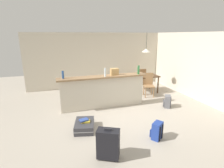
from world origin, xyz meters
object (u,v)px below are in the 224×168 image
(bottle_blue, at_px, (63,75))
(dining_chair_far_side, at_px, (141,78))
(pendant_lamp, at_px, (146,50))
(book_stack, at_px, (85,121))
(dining_chair_near_partition, at_px, (148,83))
(dining_table, at_px, (144,77))
(grocery_bag, at_px, (114,72))
(bottle_clear, at_px, (105,72))
(suitcase_flat_charcoal, at_px, (85,126))
(suitcase_upright_black, at_px, (108,144))
(backpack_blue, at_px, (157,131))
(backpack_grey, at_px, (167,102))
(bottle_green, at_px, (138,70))

(bottle_blue, height_order, dining_chair_far_side, bottle_blue)
(pendant_lamp, distance_m, book_stack, 4.02)
(dining_chair_near_partition, bearing_deg, dining_table, 82.96)
(grocery_bag, xyz_separation_m, dining_table, (1.69, 1.06, -0.57))
(bottle_clear, bearing_deg, pendant_lamp, 28.75)
(suitcase_flat_charcoal, xyz_separation_m, book_stack, (0.01, -0.01, 0.15))
(dining_table, height_order, suitcase_upright_black, dining_table)
(bottle_blue, xyz_separation_m, backpack_blue, (1.98, -2.25, -1.02))
(bottle_blue, height_order, backpack_grey, bottle_blue)
(dining_table, distance_m, book_stack, 3.80)
(backpack_grey, bearing_deg, dining_chair_far_side, 87.08)
(dining_chair_near_partition, distance_m, suitcase_upright_black, 4.07)
(bottle_clear, relative_size, book_stack, 0.93)
(book_stack, bearing_deg, suitcase_flat_charcoal, 142.54)
(bottle_clear, distance_m, backpack_blue, 2.44)
(bottle_clear, bearing_deg, bottle_green, 0.42)
(bottle_clear, height_order, grocery_bag, bottle_clear)
(bottle_clear, relative_size, suitcase_flat_charcoal, 0.31)
(bottle_blue, bearing_deg, bottle_green, -3.07)
(bottle_clear, xyz_separation_m, dining_table, (2.05, 1.20, -0.59))
(bottle_clear, distance_m, suitcase_upright_black, 2.66)
(bottle_clear, relative_size, dining_chair_far_side, 0.30)
(dining_table, bearing_deg, dining_chair_far_side, 79.16)
(bottle_clear, xyz_separation_m, backpack_grey, (2.03, -0.56, -1.04))
(bottle_green, height_order, book_stack, bottle_green)
(dining_table, bearing_deg, dining_chair_near_partition, -97.04)
(backpack_grey, bearing_deg, grocery_bag, 157.39)
(pendant_lamp, xyz_separation_m, backpack_grey, (-0.01, -1.67, -1.59))
(bottle_blue, xyz_separation_m, dining_chair_near_partition, (3.29, 0.55, -0.71))
(bottle_clear, distance_m, dining_chair_near_partition, 2.23)
(bottle_green, xyz_separation_m, backpack_grey, (0.85, -0.56, -1.05))
(backpack_blue, bearing_deg, pendant_lamp, 67.09)
(dining_chair_near_partition, relative_size, backpack_blue, 2.21)
(dining_table, bearing_deg, bottle_green, -126.19)
(bottle_blue, xyz_separation_m, backpack_grey, (3.33, -0.70, -1.02))
(bottle_blue, height_order, dining_chair_near_partition, bottle_blue)
(dining_chair_near_partition, distance_m, book_stack, 3.44)
(backpack_blue, bearing_deg, bottle_blue, 131.34)
(grocery_bag, relative_size, dining_chair_far_side, 0.28)
(bottle_clear, height_order, backpack_grey, bottle_clear)
(dining_chair_far_side, xyz_separation_m, book_stack, (-3.03, -2.87, -0.26))
(pendant_lamp, distance_m, backpack_grey, 2.31)
(backpack_grey, xyz_separation_m, backpack_blue, (-1.36, -1.55, 0.00))
(dining_table, relative_size, backpack_blue, 2.62)
(bottle_blue, relative_size, book_stack, 0.81)
(dining_chair_far_side, distance_m, book_stack, 4.18)
(bottle_green, distance_m, dining_chair_far_side, 2.07)
(dining_chair_far_side, height_order, suitcase_flat_charcoal, dining_chair_far_side)
(bottle_clear, height_order, dining_chair_far_side, bottle_clear)
(dining_table, relative_size, backpack_grey, 2.62)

